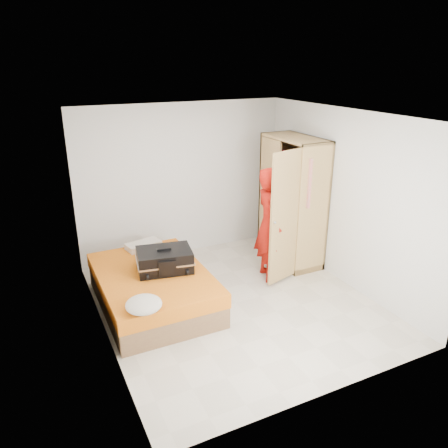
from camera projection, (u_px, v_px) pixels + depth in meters
name	position (u px, v px, depth m)	size (l,w,h in m)	color
room	(237.00, 217.00, 5.72)	(4.00, 4.02, 2.60)	beige
bed	(153.00, 288.00, 6.07)	(1.42, 2.02, 0.50)	brown
wardrobe	(292.00, 205.00, 7.14)	(1.15, 1.34, 2.10)	tan
person	(269.00, 224.00, 6.63)	(0.64, 0.42, 1.77)	red
suitcase	(165.00, 260.00, 6.01)	(0.84, 0.68, 0.32)	black
round_cushion	(144.00, 304.00, 5.05)	(0.43, 0.43, 0.16)	beige
pillow	(143.00, 245.00, 6.73)	(0.52, 0.26, 0.09)	beige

